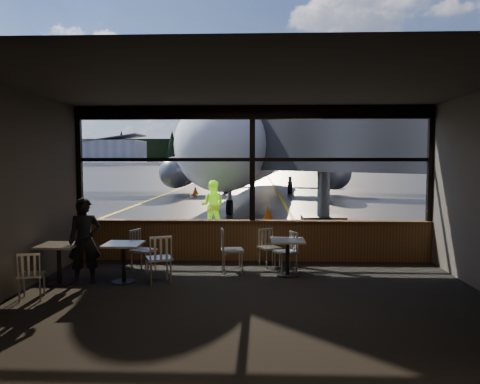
# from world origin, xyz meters

# --- Properties ---
(ground_plane) EXTENTS (520.00, 520.00, 0.00)m
(ground_plane) POSITION_xyz_m (0.00, 120.00, 0.00)
(ground_plane) COLOR black
(ground_plane) RESTS_ON ground
(carpet_floor) EXTENTS (8.00, 6.00, 0.01)m
(carpet_floor) POSITION_xyz_m (0.00, -3.00, 0.01)
(carpet_floor) COLOR black
(carpet_floor) RESTS_ON ground
(ceiling) EXTENTS (8.00, 6.00, 0.04)m
(ceiling) POSITION_xyz_m (0.00, -3.00, 3.50)
(ceiling) COLOR #38332D
(ceiling) RESTS_ON ground
(wall_left) EXTENTS (0.04, 6.00, 3.50)m
(wall_left) POSITION_xyz_m (-4.00, -3.00, 1.75)
(wall_left) COLOR #463F38
(wall_left) RESTS_ON ground
(wall_back) EXTENTS (8.00, 0.04, 3.50)m
(wall_back) POSITION_xyz_m (0.00, -6.00, 1.75)
(wall_back) COLOR #463F38
(wall_back) RESTS_ON ground
(window_sill) EXTENTS (8.00, 0.28, 0.90)m
(window_sill) POSITION_xyz_m (0.00, 0.00, 0.45)
(window_sill) COLOR #4E2F17
(window_sill) RESTS_ON ground
(window_header) EXTENTS (8.00, 0.18, 0.30)m
(window_header) POSITION_xyz_m (0.00, 0.00, 3.35)
(window_header) COLOR black
(window_header) RESTS_ON ground
(mullion_left) EXTENTS (0.12, 0.12, 2.60)m
(mullion_left) POSITION_xyz_m (-3.95, 0.00, 2.20)
(mullion_left) COLOR black
(mullion_left) RESTS_ON ground
(mullion_centre) EXTENTS (0.12, 0.12, 2.60)m
(mullion_centre) POSITION_xyz_m (0.00, 0.00, 2.20)
(mullion_centre) COLOR black
(mullion_centre) RESTS_ON ground
(mullion_right) EXTENTS (0.12, 0.12, 2.60)m
(mullion_right) POSITION_xyz_m (3.95, 0.00, 2.20)
(mullion_right) COLOR black
(mullion_right) RESTS_ON ground
(window_transom) EXTENTS (8.00, 0.10, 0.08)m
(window_transom) POSITION_xyz_m (0.00, 0.00, 2.30)
(window_transom) COLOR black
(window_transom) RESTS_ON ground
(airliner) EXTENTS (31.79, 36.94, 10.49)m
(airliner) POSITION_xyz_m (0.04, 20.51, 5.25)
(airliner) COLOR white
(airliner) RESTS_ON ground_plane
(jet_bridge) EXTENTS (9.04, 11.05, 4.82)m
(jet_bridge) POSITION_xyz_m (3.60, 5.50, 2.41)
(jet_bridge) COLOR #2B2B2D
(jet_bridge) RESTS_ON ground_plane
(cafe_table_near) EXTENTS (0.66, 0.66, 0.73)m
(cafe_table_near) POSITION_xyz_m (0.71, -1.37, 0.36)
(cafe_table_near) COLOR gray
(cafe_table_near) RESTS_ON carpet_floor
(cafe_table_mid) EXTENTS (0.68, 0.68, 0.75)m
(cafe_table_mid) POSITION_xyz_m (-2.38, -1.99, 0.37)
(cafe_table_mid) COLOR gray
(cafe_table_mid) RESTS_ON carpet_floor
(cafe_table_left) EXTENTS (0.68, 0.68, 0.75)m
(cafe_table_left) POSITION_xyz_m (-3.52, -2.18, 0.38)
(cafe_table_left) COLOR gray
(cafe_table_left) RESTS_ON carpet_floor
(chair_near_e) EXTENTS (0.60, 0.60, 0.85)m
(chair_near_e) POSITION_xyz_m (0.69, -1.13, 0.42)
(chair_near_e) COLOR #AFAA9E
(chair_near_e) RESTS_ON carpet_floor
(chair_near_w) EXTENTS (0.58, 0.58, 0.91)m
(chair_near_w) POSITION_xyz_m (-0.39, -1.14, 0.46)
(chair_near_w) COLOR #ACA79B
(chair_near_w) RESTS_ON carpet_floor
(chair_near_n) EXTENTS (0.60, 0.60, 0.82)m
(chair_near_n) POSITION_xyz_m (0.38, -0.60, 0.41)
(chair_near_n) COLOR beige
(chair_near_n) RESTS_ON carpet_floor
(chair_mid_s) EXTENTS (0.66, 0.66, 0.93)m
(chair_mid_s) POSITION_xyz_m (-1.70, -2.03, 0.46)
(chair_mid_s) COLOR beige
(chair_mid_s) RESTS_ON carpet_floor
(chair_mid_w) EXTENTS (0.62, 0.62, 0.88)m
(chair_mid_w) POSITION_xyz_m (-2.21, -1.17, 0.44)
(chair_mid_w) COLOR beige
(chair_mid_w) RESTS_ON carpet_floor
(chair_left_s) EXTENTS (0.54, 0.54, 0.81)m
(chair_left_s) POSITION_xyz_m (-3.59, -3.10, 0.41)
(chair_left_s) COLOR #B2ADA1
(chair_left_s) RESTS_ON carpet_floor
(passenger) EXTENTS (0.67, 0.55, 1.60)m
(passenger) POSITION_xyz_m (-3.06, -2.10, 0.80)
(passenger) COLOR black
(passenger) RESTS_ON carpet_floor
(ground_crew) EXTENTS (0.83, 0.67, 1.62)m
(ground_crew) POSITION_xyz_m (-1.36, 4.63, 0.81)
(ground_crew) COLOR #BFF219
(ground_crew) RESTS_ON ground_plane
(cone_nose) EXTENTS (0.41, 0.41, 0.57)m
(cone_nose) POSITION_xyz_m (0.50, 6.96, 0.28)
(cone_nose) COLOR #F96507
(cone_nose) RESTS_ON ground_plane
(cone_wing) EXTENTS (0.40, 0.40, 0.55)m
(cone_wing) POSITION_xyz_m (-3.98, 20.07, 0.27)
(cone_wing) COLOR #F74807
(cone_wing) RESTS_ON ground_plane
(hangar_left) EXTENTS (45.00, 18.00, 11.00)m
(hangar_left) POSITION_xyz_m (-70.00, 180.00, 5.50)
(hangar_left) COLOR silver
(hangar_left) RESTS_ON ground_plane
(hangar_mid) EXTENTS (38.00, 15.00, 10.00)m
(hangar_mid) POSITION_xyz_m (0.00, 185.00, 5.00)
(hangar_mid) COLOR silver
(hangar_mid) RESTS_ON ground_plane
(hangar_right) EXTENTS (50.00, 20.00, 12.00)m
(hangar_right) POSITION_xyz_m (60.00, 178.00, 6.00)
(hangar_right) COLOR silver
(hangar_right) RESTS_ON ground_plane
(fuel_tank_a) EXTENTS (8.00, 8.00, 6.00)m
(fuel_tank_a) POSITION_xyz_m (-30.00, 182.00, 3.00)
(fuel_tank_a) COLOR silver
(fuel_tank_a) RESTS_ON ground_plane
(fuel_tank_b) EXTENTS (8.00, 8.00, 6.00)m
(fuel_tank_b) POSITION_xyz_m (-20.00, 182.00, 3.00)
(fuel_tank_b) COLOR silver
(fuel_tank_b) RESTS_ON ground_plane
(fuel_tank_c) EXTENTS (8.00, 8.00, 6.00)m
(fuel_tank_c) POSITION_xyz_m (-10.00, 182.00, 3.00)
(fuel_tank_c) COLOR silver
(fuel_tank_c) RESTS_ON ground_plane
(treeline) EXTENTS (360.00, 3.00, 12.00)m
(treeline) POSITION_xyz_m (0.00, 210.00, 6.00)
(treeline) COLOR black
(treeline) RESTS_ON ground_plane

